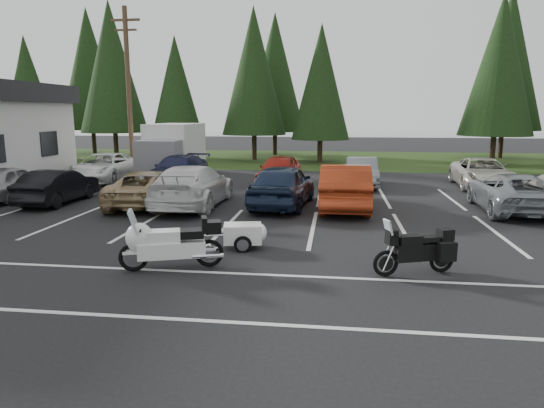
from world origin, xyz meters
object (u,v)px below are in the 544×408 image
Objects in this scene: car_near_3 at (193,186)px; car_far_3 at (362,172)px; car_near_1 at (58,186)px; adventure_motorcycle at (415,246)px; car_near_6 at (512,192)px; car_far_4 at (482,173)px; box_truck at (170,150)px; car_near_0 at (10,182)px; car_near_5 at (345,186)px; car_near_4 at (283,185)px; car_near_2 at (148,188)px; car_far_2 at (279,170)px; touring_motorcycle at (171,239)px; cargo_trailer at (243,236)px; car_far_1 at (178,170)px; car_far_0 at (104,167)px; utility_pole at (129,90)px.

car_far_3 is at bearing -136.35° from car_near_3.
car_near_1 is 1.92× the size of adventure_motorcycle.
car_near_6 is 5.79m from car_far_4.
car_near_1 is 0.82× the size of car_near_6.
car_near_6 is (17.04, 0.62, 0.02)m from car_near_1.
box_truck reaches higher than car_near_0.
car_near_4 is at bearing -2.21° from car_near_5.
car_near_0 is 2.49m from car_near_1.
car_near_5 is at bearing -178.21° from car_near_1.
car_near_2 is at bearing 1.43° from car_near_3.
car_near_0 is at bearing -12.43° from car_near_1.
adventure_motorcycle is at bearing -87.67° from car_far_3.
car_near_6 is 10.54m from car_far_2.
car_near_0 is at bearing -3.12° from car_near_3.
touring_motorcycle reaches higher than car_near_1.
cargo_trailer is at bearing 149.71° from car_near_0.
car_near_0 is at bearing -146.94° from car_far_2.
car_far_1 is at bearing -168.81° from car_far_2.
car_far_4 is (0.60, 5.76, 0.00)m from car_near_6.
car_near_3 is 1.11× the size of car_far_1.
box_truck is 3.68m from car_far_0.
car_far_0 is at bearing -79.31° from car_near_1.
car_near_4 is 0.96× the size of car_near_6.
car_near_0 is at bearing -104.08° from car_far_0.
cargo_trailer is at bearing 91.53° from car_near_4.
car_near_1 is at bearing -100.70° from box_truck.
car_far_1 is at bearing 88.88° from touring_motorcycle.
adventure_motorcycle is (13.69, -13.25, -0.08)m from car_far_0.
car_near_3 is 3.83× the size of cargo_trailer.
utility_pole is 2.09× the size of car_far_2.
touring_motorcycle is (7.53, -15.37, -3.99)m from utility_pole.
utility_pole is 1.80× the size of car_far_4.
car_far_2 is at bearing -2.91° from car_far_0.
car_near_4 is 7.68m from car_far_1.
touring_motorcycle is at bearing -67.68° from car_far_1.
utility_pole is 1.81× the size of car_near_6.
car_near_5 is 3.55× the size of cargo_trailer.
car_far_2 is (-3.10, 5.71, -0.09)m from car_near_5.
car_far_1 reaches higher than car_near_2.
touring_motorcycle is (-4.88, -13.57, 0.03)m from car_far_3.
car_near_5 is at bearing -40.66° from box_truck.
car_far_4 is (17.64, 6.37, 0.03)m from car_near_1.
car_far_4 reaches higher than car_near_2.
car_far_3 is 1.96× the size of adventure_motorcycle.
utility_pole is at bearing 148.63° from car_far_1.
car_far_0 is at bearing -114.07° from utility_pole.
car_far_0 is at bearing 116.38° from adventure_motorcycle.
utility_pole is at bearing -53.43° from car_near_3.
cargo_trailer is 4.41m from adventure_motorcycle.
car_near_4 is 1.86× the size of touring_motorcycle.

